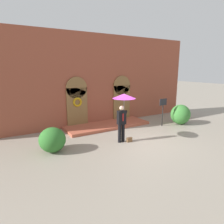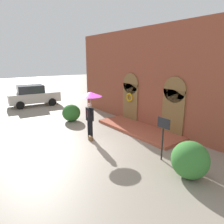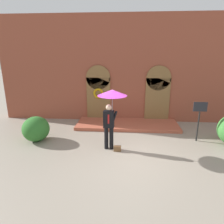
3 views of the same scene
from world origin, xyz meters
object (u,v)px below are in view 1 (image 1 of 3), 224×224
at_px(handbag, 129,140).
at_px(shrub_right, 180,114).
at_px(person_with_umbrella, 123,103).
at_px(shrub_left, 52,140).
at_px(sign_post, 163,108).

bearing_deg(handbag, shrub_right, 13.93).
bearing_deg(shrub_right, handbag, -168.19).
xyz_separation_m(person_with_umbrella, shrub_right, (4.95, 0.78, -1.28)).
distance_m(handbag, shrub_right, 4.83).
bearing_deg(shrub_left, handbag, -11.76).
xyz_separation_m(sign_post, shrub_right, (1.34, -0.24, -0.53)).
relative_size(handbag, sign_post, 0.16).
relative_size(person_with_umbrella, shrub_left, 2.05).
bearing_deg(shrub_left, person_with_umbrella, -9.24).
bearing_deg(person_with_umbrella, sign_post, 15.83).
height_order(shrub_left, shrub_right, shrub_right).
bearing_deg(handbag, sign_post, 22.12).
height_order(sign_post, shrub_right, sign_post).
bearing_deg(shrub_right, person_with_umbrella, -171.01).
bearing_deg(sign_post, handbag, -160.01).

